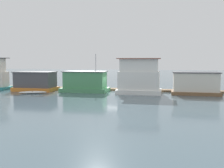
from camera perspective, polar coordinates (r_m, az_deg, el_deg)
name	(u,v)px	position (r m, az deg, el deg)	size (l,w,h in m)	color
ground_plane	(113,92)	(39.17, 0.31, -1.91)	(200.00, 200.00, 0.00)	#475B66
dock_walkway	(117,89)	(41.91, 1.11, -1.22)	(59.60, 1.78, 0.30)	brown
houseboat_orange	(35,81)	(43.18, -17.09, 0.57)	(6.75, 3.93, 3.16)	orange
houseboat_green	(85,82)	(40.18, -6.16, 0.45)	(7.43, 4.05, 6.00)	#4C9360
houseboat_white	(139,77)	(37.80, 6.22, 1.55)	(6.60, 4.18, 5.32)	white
houseboat_brown	(195,83)	(38.84, 18.51, 0.13)	(6.90, 3.92, 3.29)	brown
dinghy_white	(33,92)	(39.61, -17.64, -1.81)	(4.26, 2.41, 0.36)	white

